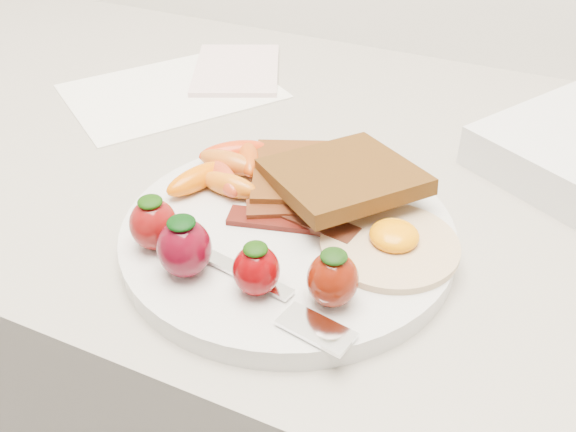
% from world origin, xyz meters
% --- Properties ---
extents(plate, '(0.27, 0.27, 0.02)m').
position_xyz_m(plate, '(0.02, 1.56, 0.91)').
color(plate, silver).
rests_on(plate, counter).
extents(toast_lower, '(0.13, 0.13, 0.01)m').
position_xyz_m(toast_lower, '(0.01, 1.63, 0.93)').
color(toast_lower, '#51330D').
rests_on(toast_lower, plate).
extents(toast_upper, '(0.16, 0.16, 0.03)m').
position_xyz_m(toast_upper, '(0.04, 1.62, 0.94)').
color(toast_upper, '#3E230D').
rests_on(toast_upper, toast_lower).
extents(fried_egg, '(0.14, 0.14, 0.02)m').
position_xyz_m(fried_egg, '(0.10, 1.57, 0.92)').
color(fried_egg, beige).
rests_on(fried_egg, plate).
extents(bacon_strips, '(0.11, 0.07, 0.01)m').
position_xyz_m(bacon_strips, '(0.02, 1.57, 0.92)').
color(bacon_strips, black).
rests_on(bacon_strips, plate).
extents(baby_carrots, '(0.08, 0.12, 0.02)m').
position_xyz_m(baby_carrots, '(-0.06, 1.61, 0.93)').
color(baby_carrots, '#C25D18').
rests_on(baby_carrots, plate).
extents(strawberries, '(0.18, 0.05, 0.05)m').
position_xyz_m(strawberries, '(-0.00, 1.49, 0.94)').
color(strawberries, maroon).
rests_on(strawberries, plate).
extents(fork, '(0.18, 0.07, 0.00)m').
position_xyz_m(fork, '(0.03, 1.48, 0.92)').
color(fork, white).
rests_on(fork, plate).
extents(paper_sheet, '(0.28, 0.29, 0.00)m').
position_xyz_m(paper_sheet, '(-0.23, 1.77, 0.90)').
color(paper_sheet, white).
rests_on(paper_sheet, counter).
extents(notepad, '(0.16, 0.18, 0.01)m').
position_xyz_m(notepad, '(-0.19, 1.85, 0.91)').
color(notepad, beige).
rests_on(notepad, paper_sheet).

